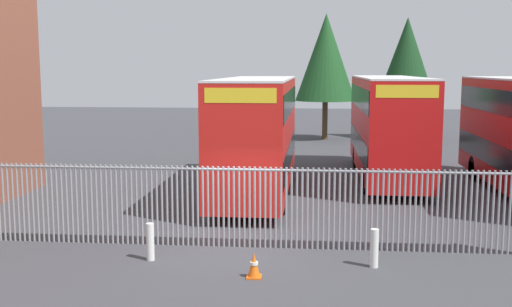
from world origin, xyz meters
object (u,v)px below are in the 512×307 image
object	(u,v)px
bollard_center_front	(374,248)
double_decker_bus_behind_fence_right	(257,131)
double_decker_bus_behind_fence_left	(388,123)
bollard_near_left	(150,242)
traffic_cone_by_gate	(254,265)

from	to	relation	value
bollard_center_front	double_decker_bus_behind_fence_right	bearing A→B (deg)	112.83
double_decker_bus_behind_fence_left	bollard_near_left	distance (m)	14.39
double_decker_bus_behind_fence_left	bollard_center_front	world-z (taller)	double_decker_bus_behind_fence_left
bollard_center_front	bollard_near_left	bearing A→B (deg)	179.67
double_decker_bus_behind_fence_right	bollard_near_left	size ratio (longest dim) A/B	11.38
traffic_cone_by_gate	double_decker_bus_behind_fence_right	bearing A→B (deg)	94.86
double_decker_bus_behind_fence_left	double_decker_bus_behind_fence_right	distance (m)	6.45
double_decker_bus_behind_fence_left	double_decker_bus_behind_fence_right	size ratio (longest dim) A/B	1.00
double_decker_bus_behind_fence_right	traffic_cone_by_gate	size ratio (longest dim) A/B	18.32
bollard_center_front	double_decker_bus_behind_fence_left	bearing A→B (deg)	82.31
double_decker_bus_behind_fence_left	traffic_cone_by_gate	size ratio (longest dim) A/B	18.32
double_decker_bus_behind_fence_left	double_decker_bus_behind_fence_right	world-z (taller)	same
double_decker_bus_behind_fence_left	bollard_near_left	world-z (taller)	double_decker_bus_behind_fence_left
bollard_near_left	bollard_center_front	world-z (taller)	same
double_decker_bus_behind_fence_right	bollard_near_left	bearing A→B (deg)	-102.38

